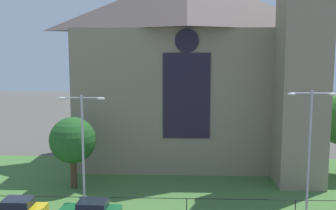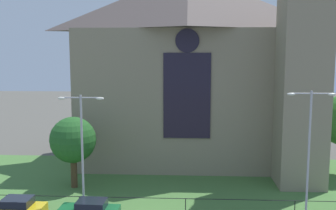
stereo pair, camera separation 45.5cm
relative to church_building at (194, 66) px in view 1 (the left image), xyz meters
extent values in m
plane|color=#56544C|center=(-3.42, -6.82, -10.27)|extent=(160.00, 160.00, 0.00)
cube|color=#477538|center=(-3.42, -8.82, -10.27)|extent=(120.00, 20.00, 0.01)
cube|color=gray|center=(-0.77, 0.63, -3.27)|extent=(22.00, 12.00, 14.00)
pyramid|color=#594C47|center=(-0.77, 0.63, 6.73)|extent=(22.00, 12.00, 6.00)
cube|color=black|center=(-0.77, -5.42, -2.57)|extent=(4.40, 0.16, 8.00)
cylinder|color=black|center=(-0.77, -5.42, 2.53)|extent=(2.20, 0.15, 2.20)
cube|color=gray|center=(9.23, -7.37, -1.27)|extent=(4.00, 4.00, 18.00)
cylinder|color=black|center=(-0.77, -14.32, -9.17)|extent=(31.73, 0.05, 0.05)
cylinder|color=black|center=(-8.71, -14.32, -9.72)|extent=(0.06, 0.07, 1.10)
cylinder|color=black|center=(-0.77, -14.32, -9.72)|extent=(0.07, 0.07, 1.10)
cylinder|color=black|center=(7.16, -14.32, -9.72)|extent=(0.07, 0.07, 1.10)
cylinder|color=#4C3823|center=(-10.58, -9.18, -8.90)|extent=(0.56, 0.56, 2.75)
sphere|color=#235B23|center=(-10.58, -9.18, -6.02)|extent=(3.99, 3.99, 3.99)
cylinder|color=#B2B2B7|center=(-8.35, -14.42, -5.90)|extent=(0.16, 0.16, 8.75)
cylinder|color=#B2B2B7|center=(-9.05, -14.42, -1.73)|extent=(1.40, 0.10, 0.10)
cylinder|color=#B2B2B7|center=(-7.65, -14.42, -1.73)|extent=(1.40, 0.10, 0.10)
ellipsoid|color=white|center=(-9.75, -14.42, -1.78)|extent=(0.57, 0.26, 0.20)
ellipsoid|color=white|center=(-6.95, -14.42, -1.78)|extent=(0.57, 0.26, 0.20)
cylinder|color=#B2B2B7|center=(7.93, -14.42, -5.70)|extent=(0.16, 0.16, 9.14)
cylinder|color=#B2B2B7|center=(7.23, -14.42, -1.33)|extent=(1.40, 0.10, 0.10)
cylinder|color=#B2B2B7|center=(8.63, -14.42, -1.33)|extent=(1.40, 0.10, 0.10)
ellipsoid|color=white|center=(6.53, -14.42, -1.38)|extent=(0.57, 0.26, 0.20)
ellipsoid|color=white|center=(9.33, -14.42, -1.38)|extent=(0.57, 0.26, 0.20)
cube|color=black|center=(-12.72, -15.93, -9.04)|extent=(2.02, 1.63, 0.55)
cylinder|color=black|center=(-14.38, -15.01, -9.95)|extent=(0.64, 0.23, 0.64)
cylinder|color=black|center=(-11.44, -15.05, -9.95)|extent=(0.64, 0.23, 0.64)
cube|color=black|center=(-7.34, -16.08, -9.04)|extent=(2.06, 1.67, 0.55)
camera|label=1|loc=(-1.02, -42.62, 1.61)|focal=42.87mm
camera|label=2|loc=(-0.57, -42.60, 1.61)|focal=42.87mm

